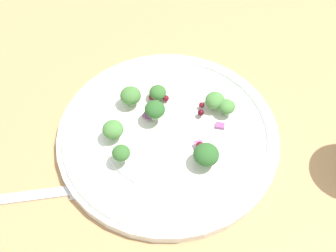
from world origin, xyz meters
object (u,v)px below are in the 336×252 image
at_px(broccoli_floret_2, 121,153).
at_px(fork, 29,195).
at_px(broccoli_floret_1, 131,96).
at_px(plate, 168,135).
at_px(broccoli_floret_0, 155,110).

relative_size(broccoli_floret_2, fork, 0.11).
height_order(broccoli_floret_1, fork, broccoli_floret_1).
bearing_deg(plate, broccoli_floret_0, 113.47).
xyz_separation_m(broccoli_floret_0, broccoli_floret_2, (-0.05, -0.05, -0.00)).
xyz_separation_m(broccoli_floret_1, broccoli_floret_2, (-0.03, -0.08, 0.00)).
bearing_deg(broccoli_floret_0, plate, -66.53).
bearing_deg(broccoli_floret_2, broccoli_floret_1, 69.35).
height_order(plate, broccoli_floret_1, broccoli_floret_1).
bearing_deg(broccoli_floret_0, broccoli_floret_2, -138.25).
bearing_deg(fork, broccoli_floret_2, 3.70).
relative_size(broccoli_floret_1, broccoli_floret_2, 1.26).
bearing_deg(plate, fork, -169.70).
relative_size(broccoli_floret_0, broccoli_floret_1, 0.95).
distance_m(plate, broccoli_floret_2, 0.07).
xyz_separation_m(plate, broccoli_floret_0, (-0.01, 0.02, 0.03)).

